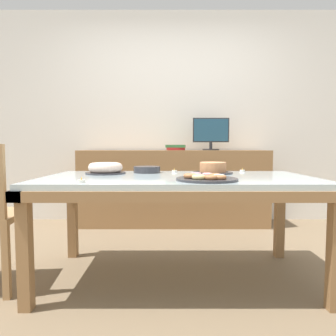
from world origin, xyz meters
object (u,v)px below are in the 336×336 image
object	(u,v)px
pastry_platter	(206,178)
tealight_left_edge	(81,181)
plate_stack	(146,170)
computer_monitor	(210,134)
book_stack	(175,148)
tealight_right_edge	(174,171)
cake_chocolate_round	(212,169)
tealight_centre	(242,171)
cake_golden_bundt	(105,168)

from	to	relation	value
pastry_platter	tealight_left_edge	xyz separation A→B (m)	(-0.72, -0.12, -0.00)
plate_stack	tealight_left_edge	bearing A→B (deg)	-115.87
computer_monitor	tealight_left_edge	bearing A→B (deg)	-118.30
book_stack	tealight_right_edge	distance (m)	1.15
tealight_left_edge	tealight_right_edge	bearing A→B (deg)	52.75
computer_monitor	tealight_right_edge	xyz separation A→B (m)	(-0.45, -1.13, -0.35)
cake_chocolate_round	tealight_left_edge	world-z (taller)	cake_chocolate_round
book_stack	tealight_left_edge	bearing A→B (deg)	-107.42
book_stack	tealight_centre	xyz separation A→B (m)	(0.52, -1.09, -0.19)
cake_golden_bundt	tealight_right_edge	distance (m)	0.54
cake_chocolate_round	pastry_platter	distance (m)	0.49
plate_stack	tealight_right_edge	world-z (taller)	plate_stack
computer_monitor	book_stack	world-z (taller)	computer_monitor
pastry_platter	plate_stack	world-z (taller)	plate_stack
tealight_right_edge	book_stack	bearing A→B (deg)	88.02
computer_monitor	tealight_centre	bearing A→B (deg)	-84.64
cake_golden_bundt	pastry_platter	xyz separation A→B (m)	(0.71, -0.46, -0.03)
computer_monitor	tealight_centre	distance (m)	1.15
tealight_right_edge	tealight_left_edge	xyz separation A→B (m)	(-0.54, -0.71, 0.00)
plate_stack	tealight_centre	bearing A→B (deg)	6.26
cake_chocolate_round	tealight_centre	xyz separation A→B (m)	(0.26, 0.16, -0.03)
cake_chocolate_round	tealight_left_edge	size ratio (longest dim) A/B	7.46
tealight_right_edge	tealight_centre	bearing A→B (deg)	4.27
book_stack	cake_golden_bundt	xyz separation A→B (m)	(-0.56, -1.27, -0.16)
plate_stack	tealight_left_edge	world-z (taller)	plate_stack
tealight_right_edge	tealight_left_edge	size ratio (longest dim) A/B	1.00
pastry_platter	tealight_centre	bearing A→B (deg)	59.47
tealight_centre	computer_monitor	bearing A→B (deg)	95.36
computer_monitor	tealight_left_edge	size ratio (longest dim) A/B	10.60
book_stack	tealight_right_edge	size ratio (longest dim) A/B	6.04
book_stack	tealight_right_edge	xyz separation A→B (m)	(-0.04, -1.14, -0.19)
book_stack	tealight_right_edge	world-z (taller)	book_stack
cake_chocolate_round	plate_stack	world-z (taller)	cake_chocolate_round
computer_monitor	pastry_platter	xyz separation A→B (m)	(-0.27, -1.73, -0.34)
book_stack	tealight_centre	world-z (taller)	book_stack
cake_chocolate_round	tealight_right_edge	world-z (taller)	cake_chocolate_round
pastry_platter	plate_stack	distance (m)	0.68
cake_golden_bundt	plate_stack	distance (m)	0.32
cake_chocolate_round	book_stack	bearing A→B (deg)	101.43
cake_chocolate_round	pastry_platter	size ratio (longest dim) A/B	0.80
book_stack	tealight_left_edge	xyz separation A→B (m)	(-0.58, -1.85, -0.19)
computer_monitor	tealight_right_edge	world-z (taller)	computer_monitor
cake_golden_bundt	tealight_left_edge	bearing A→B (deg)	-91.71
tealight_right_edge	tealight_left_edge	bearing A→B (deg)	-127.25
computer_monitor	cake_chocolate_round	size ratio (longest dim) A/B	1.42
cake_golden_bundt	tealight_centre	distance (m)	1.09
tealight_right_edge	pastry_platter	bearing A→B (deg)	-72.91
tealight_right_edge	tealight_left_edge	world-z (taller)	same
book_stack	tealight_left_edge	world-z (taller)	book_stack
cake_golden_bundt	pastry_platter	world-z (taller)	cake_golden_bundt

